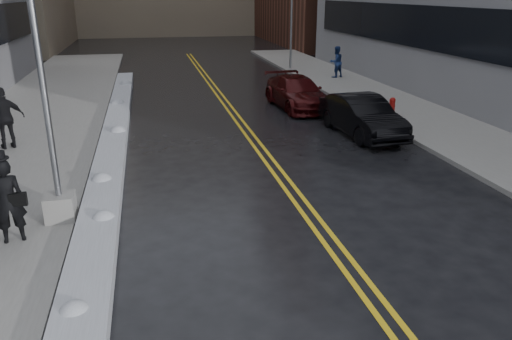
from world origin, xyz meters
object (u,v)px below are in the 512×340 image
pedestrian_fedora (7,201)px  car_maroon (297,93)px  lamppost (48,119)px  traffic_signal (291,19)px  pedestrian_d (5,118)px  car_black (362,116)px  fire_hydrant (392,105)px  pedestrian_east (336,62)px

pedestrian_fedora → car_maroon: 15.16m
lamppost → traffic_signal: (11.80, 22.00, 0.87)m
pedestrian_d → car_black: pedestrian_d is taller
fire_hydrant → traffic_signal: traffic_signal is taller
pedestrian_d → pedestrian_fedora: bearing=78.9°
pedestrian_fedora → car_black: bearing=-162.9°
lamppost → pedestrian_east: size_ratio=4.11×
lamppost → traffic_signal: lamppost is taller
traffic_signal → pedestrian_d: (-14.33, -15.75, -2.23)m
pedestrian_fedora → pedestrian_east: size_ratio=0.98×
car_maroon → traffic_signal: bearing=71.9°
pedestrian_d → car_black: 12.44m
fire_hydrant → pedestrian_fedora: 15.88m
traffic_signal → car_maroon: size_ratio=1.22×
car_black → car_maroon: car_black is taller
fire_hydrant → pedestrian_east: size_ratio=0.39×
lamppost → car_black: size_ratio=1.68×
traffic_signal → pedestrian_d: 21.40m
car_maroon → pedestrian_fedora: bearing=-133.5°
fire_hydrant → car_maroon: bearing=141.6°
traffic_signal → car_black: bearing=-96.7°
pedestrian_east → car_black: (-3.54, -12.01, -0.33)m
pedestrian_d → lamppost: bearing=87.6°
lamppost → car_black: lamppost is taller
traffic_signal → pedestrian_fedora: (-12.63, -22.92, -2.34)m
lamppost → pedestrian_fedora: 1.92m
pedestrian_fedora → pedestrian_east: pedestrian_east is taller
car_maroon → pedestrian_east: bearing=53.2°
lamppost → car_black: (9.89, 5.69, -1.79)m
pedestrian_east → car_black: size_ratio=0.41×
pedestrian_d → pedestrian_east: 19.64m
fire_hydrant → lamppost: bearing=-147.0°
traffic_signal → pedestrian_east: bearing=-69.2°
pedestrian_fedora → car_black: (10.72, 6.61, -0.32)m
lamppost → fire_hydrant: 14.81m
pedestrian_fedora → lamppost: bearing=-146.6°
traffic_signal → car_maroon: 11.97m
traffic_signal → car_maroon: bearing=-104.5°
lamppost → car_maroon: bearing=50.3°
traffic_signal → fire_hydrant: bearing=-88.0°
lamppost → pedestrian_east: bearing=52.8°
fire_hydrant → pedestrian_d: bearing=-173.3°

